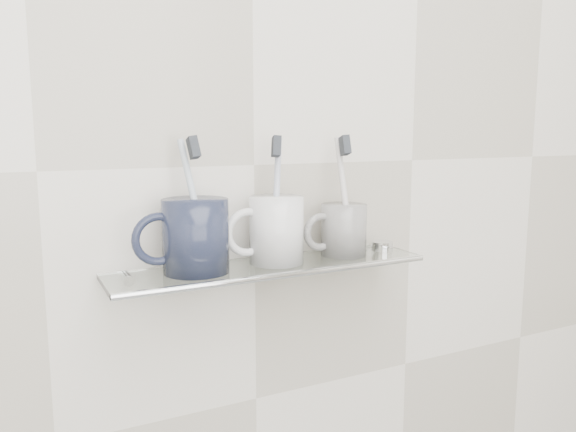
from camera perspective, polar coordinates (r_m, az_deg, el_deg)
wall_back at (r=0.91m, az=-3.47°, el=5.20°), size 2.50×0.00×2.50m
shelf_glass at (r=0.87m, az=-1.76°, el=-5.16°), size 0.50×0.12×0.01m
shelf_rail at (r=0.82m, az=-0.11°, el=-6.00°), size 0.50×0.01×0.01m
bracket_left at (r=0.86m, az=-16.04°, el=-6.52°), size 0.02×0.03×0.02m
bracket_right at (r=1.02m, az=7.91°, el=-3.87°), size 0.02×0.03×0.02m
mug_left at (r=0.82m, az=-9.36°, el=-2.01°), size 0.10×0.10×0.11m
mug_left_handle at (r=0.81m, az=-13.01°, el=-2.30°), size 0.08×0.01×0.08m
toothbrush_left at (r=0.82m, az=-9.44°, el=1.25°), size 0.03×0.06×0.19m
bristles_left at (r=0.81m, az=-9.58°, el=6.87°), size 0.02×0.03×0.04m
mug_center at (r=0.87m, az=-1.18°, el=-1.41°), size 0.11×0.11×0.10m
mug_center_handle at (r=0.85m, az=-4.11°, el=-1.66°), size 0.07×0.01×0.07m
toothbrush_center at (r=0.86m, az=-1.19°, el=1.77°), size 0.04×0.05×0.19m
bristles_center at (r=0.86m, az=-1.20°, el=7.09°), size 0.02×0.03×0.03m
mug_right at (r=0.93m, az=5.68°, el=-1.40°), size 0.09×0.09×0.08m
mug_right_handle at (r=0.91m, az=3.35°, el=-1.62°), size 0.06×0.01×0.06m
toothbrush_right at (r=0.92m, az=5.73°, el=2.18°), size 0.01×0.06×0.19m
bristles_right at (r=0.92m, az=5.81°, el=7.15°), size 0.02×0.03×0.04m
chrome_cap at (r=0.98m, az=9.55°, el=-3.01°), size 0.04×0.04×0.02m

